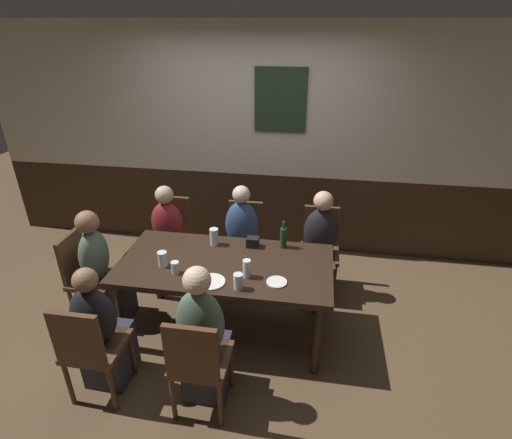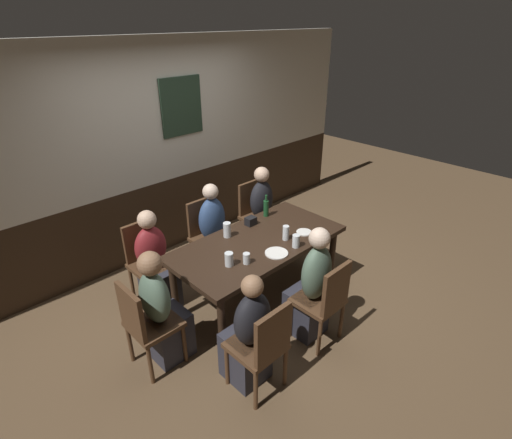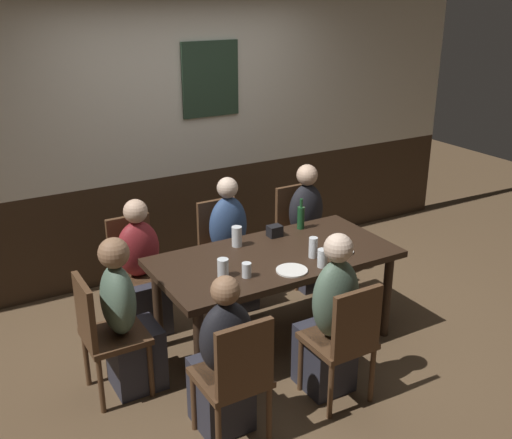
# 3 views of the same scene
# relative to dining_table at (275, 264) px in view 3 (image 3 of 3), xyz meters

# --- Properties ---
(ground_plane) EXTENTS (12.00, 12.00, 0.00)m
(ground_plane) POSITION_rel_dining_table_xyz_m (0.00, 0.00, -0.66)
(ground_plane) COLOR brown
(wall_back) EXTENTS (6.40, 0.13, 2.60)m
(wall_back) POSITION_rel_dining_table_xyz_m (0.00, 1.65, 0.64)
(wall_back) COLOR #332316
(wall_back) RESTS_ON ground_plane
(dining_table) EXTENTS (1.81, 0.89, 0.74)m
(dining_table) POSITION_rel_dining_table_xyz_m (0.00, 0.00, 0.00)
(dining_table) COLOR black
(dining_table) RESTS_ON ground_plane
(chair_mid_near) EXTENTS (0.40, 0.40, 0.88)m
(chair_mid_near) POSITION_rel_dining_table_xyz_m (0.00, -0.86, -0.17)
(chair_mid_near) COLOR #513521
(chair_mid_near) RESTS_ON ground_plane
(chair_left_near) EXTENTS (0.40, 0.40, 0.88)m
(chair_left_near) POSITION_rel_dining_table_xyz_m (-0.80, -0.86, -0.17)
(chair_left_near) COLOR #513521
(chair_left_near) RESTS_ON ground_plane
(chair_left_far) EXTENTS (0.40, 0.40, 0.88)m
(chair_left_far) POSITION_rel_dining_table_xyz_m (-0.80, 0.86, -0.17)
(chair_left_far) COLOR #513521
(chair_left_far) RESTS_ON ground_plane
(chair_right_far) EXTENTS (0.40, 0.40, 0.88)m
(chair_right_far) POSITION_rel_dining_table_xyz_m (0.80, 0.86, -0.17)
(chair_right_far) COLOR #513521
(chair_right_far) RESTS_ON ground_plane
(chair_head_west) EXTENTS (0.40, 0.40, 0.88)m
(chair_head_west) POSITION_rel_dining_table_xyz_m (-1.32, 0.00, -0.17)
(chair_head_west) COLOR #513521
(chair_head_west) RESTS_ON ground_plane
(chair_mid_far) EXTENTS (0.40, 0.40, 0.88)m
(chair_mid_far) POSITION_rel_dining_table_xyz_m (0.00, 0.86, -0.17)
(chair_mid_far) COLOR #513521
(chair_mid_far) RESTS_ON ground_plane
(person_mid_near) EXTENTS (0.34, 0.37, 1.17)m
(person_mid_near) POSITION_rel_dining_table_xyz_m (0.00, -0.70, -0.17)
(person_mid_near) COLOR #2D2D38
(person_mid_near) RESTS_ON ground_plane
(person_left_near) EXTENTS (0.34, 0.37, 1.08)m
(person_left_near) POSITION_rel_dining_table_xyz_m (-0.80, -0.70, -0.21)
(person_left_near) COLOR #2D2D38
(person_left_near) RESTS_ON ground_plane
(person_left_far) EXTENTS (0.34, 0.37, 1.09)m
(person_left_far) POSITION_rel_dining_table_xyz_m (-0.80, 0.70, -0.21)
(person_left_far) COLOR #2D2D38
(person_left_far) RESTS_ON ground_plane
(person_right_far) EXTENTS (0.34, 0.37, 1.14)m
(person_right_far) POSITION_rel_dining_table_xyz_m (0.80, 0.70, -0.18)
(person_right_far) COLOR #2D2D38
(person_right_far) RESTS_ON ground_plane
(person_head_west) EXTENTS (0.37, 0.34, 1.13)m
(person_head_west) POSITION_rel_dining_table_xyz_m (-1.16, 0.00, -0.18)
(person_head_west) COLOR #2D2D38
(person_head_west) RESTS_ON ground_plane
(person_mid_far) EXTENTS (0.34, 0.37, 1.14)m
(person_mid_far) POSITION_rel_dining_table_xyz_m (-0.00, 0.70, -0.18)
(person_mid_far) COLOR #2D2D38
(person_mid_far) RESTS_ON ground_plane
(highball_clear) EXTENTS (0.07, 0.07, 0.16)m
(highball_clear) POSITION_rel_dining_table_xyz_m (0.22, -0.18, 0.15)
(highball_clear) COLOR silver
(highball_clear) RESTS_ON dining_table
(pint_glass_stout) EXTENTS (0.08, 0.08, 0.16)m
(pint_glass_stout) POSITION_rel_dining_table_xyz_m (-0.17, 0.29, 0.15)
(pint_glass_stout) COLOR silver
(pint_glass_stout) RESTS_ON dining_table
(tumbler_water) EXTENTS (0.08, 0.08, 0.13)m
(tumbler_water) POSITION_rel_dining_table_xyz_m (-0.50, -0.13, 0.14)
(tumbler_water) COLOR silver
(tumbler_water) RESTS_ON dining_table
(beer_glass_half) EXTENTS (0.07, 0.07, 0.10)m
(beer_glass_half) POSITION_rel_dining_table_xyz_m (-0.36, -0.21, 0.13)
(beer_glass_half) COLOR silver
(beer_glass_half) RESTS_ON dining_table
(beer_glass_tall) EXTENTS (0.07, 0.07, 0.13)m
(beer_glass_tall) POSITION_rel_dining_table_xyz_m (0.18, -0.34, 0.14)
(beer_glass_tall) COLOR silver
(beer_glass_tall) RESTS_ON dining_table
(beer_bottle_green) EXTENTS (0.06, 0.06, 0.26)m
(beer_bottle_green) POSITION_rel_dining_table_xyz_m (0.46, 0.34, 0.18)
(beer_bottle_green) COLOR #194723
(beer_bottle_green) RESTS_ON dining_table
(plate_white_large) EXTENTS (0.22, 0.22, 0.01)m
(plate_white_large) POSITION_rel_dining_table_xyz_m (-0.04, -0.30, 0.08)
(plate_white_large) COLOR white
(plate_white_large) RESTS_ON dining_table
(plate_white_small) EXTENTS (0.16, 0.16, 0.01)m
(plate_white_small) POSITION_rel_dining_table_xyz_m (0.47, -0.22, 0.08)
(plate_white_small) COLOR white
(plate_white_small) RESTS_ON dining_table
(condiment_caddy) EXTENTS (0.11, 0.09, 0.09)m
(condiment_caddy) POSITION_rel_dining_table_xyz_m (0.19, 0.31, 0.12)
(condiment_caddy) COLOR black
(condiment_caddy) RESTS_ON dining_table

